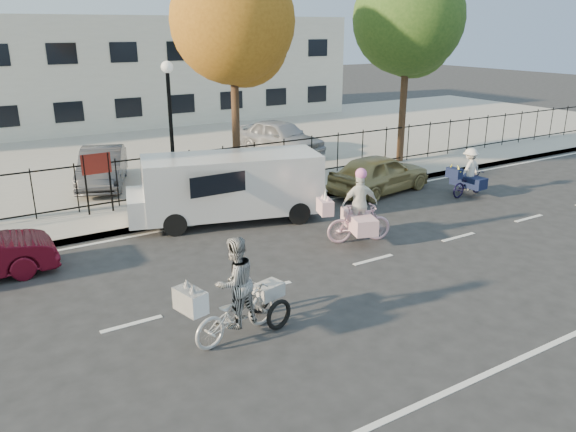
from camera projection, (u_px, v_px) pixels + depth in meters
ground at (267, 288)px, 12.29m from camera, size 120.00×120.00×0.00m
road_markings at (267, 288)px, 12.29m from camera, size 60.00×9.52×0.01m
curb at (182, 221)px, 16.34m from camera, size 60.00×0.10×0.15m
sidewalk at (169, 211)px, 17.19m from camera, size 60.00×2.20×0.15m
parking_lot at (97, 157)px, 24.37m from camera, size 60.00×15.60×0.15m
iron_fence at (155, 177)px, 17.81m from camera, size 58.00×0.06×1.50m
building at (47, 72)px, 31.50m from camera, size 34.00×10.00×6.00m
lamppost at (170, 107)px, 17.03m from camera, size 0.36×0.36×4.33m
street_sign at (97, 172)px, 16.41m from camera, size 0.85×0.06×1.80m
zebra_trike at (236, 299)px, 10.16m from camera, size 2.28×1.24×1.95m
unicorn_bike at (358, 215)px, 14.71m from camera, size 2.04×1.48×2.01m
bull_bike at (468, 177)px, 18.83m from camera, size 1.77×1.22×1.63m
white_van at (229, 185)px, 16.22m from camera, size 5.89×3.15×1.96m
gold_sedan at (380, 173)px, 19.18m from camera, size 4.16×2.19×1.35m
lot_car_c at (102, 167)px, 19.47m from camera, size 2.67×4.22×1.31m
lot_car_d at (281, 137)px, 24.42m from camera, size 2.66×4.57×1.46m
tree_mid at (236, 27)px, 18.98m from camera, size 4.22×4.22×7.73m
tree_east at (410, 24)px, 21.73m from camera, size 4.30×4.30×7.89m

